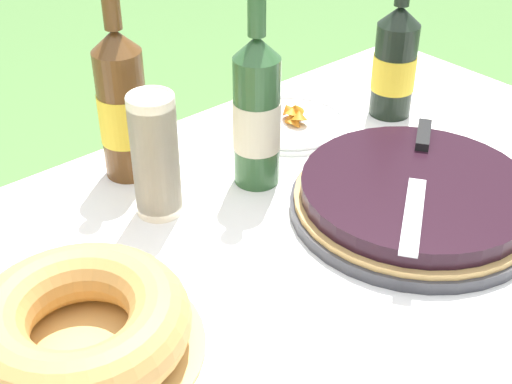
{
  "coord_description": "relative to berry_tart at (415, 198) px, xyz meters",
  "views": [
    {
      "loc": [
        -0.57,
        -0.55,
        1.34
      ],
      "look_at": [
        0.01,
        0.12,
        0.75
      ],
      "focal_mm": 50.0,
      "sensor_mm": 36.0,
      "label": 1
    }
  ],
  "objects": [
    {
      "name": "snack_plate_right",
      "position": [
        0.05,
        0.33,
        -0.02
      ],
      "size": [
        0.22,
        0.22,
        0.05
      ],
      "color": "white",
      "rests_on": "tablecloth"
    },
    {
      "name": "bundt_cake",
      "position": [
        -0.54,
        0.08,
        0.01
      ],
      "size": [
        0.3,
        0.3,
        0.08
      ],
      "color": "tan",
      "rests_on": "tablecloth"
    },
    {
      "name": "cider_bottle_green",
      "position": [
        -0.12,
        0.23,
        0.1
      ],
      "size": [
        0.08,
        0.08,
        0.34
      ],
      "color": "#2D562D",
      "rests_on": "tablecloth"
    },
    {
      "name": "cup_stack",
      "position": [
        -0.3,
        0.26,
        0.07
      ],
      "size": [
        0.07,
        0.07,
        0.2
      ],
      "color": "beige",
      "rests_on": "tablecloth"
    },
    {
      "name": "berry_tart",
      "position": [
        0.0,
        0.0,
        0.0
      ],
      "size": [
        0.39,
        0.39,
        0.06
      ],
      "color": "#38383D",
      "rests_on": "tablecloth"
    },
    {
      "name": "serving_knife",
      "position": [
        0.02,
        0.02,
        0.04
      ],
      "size": [
        0.32,
        0.23,
        0.01
      ],
      "rotation": [
        0.0,
        0.0,
        3.75
      ],
      "color": "silver",
      "rests_on": "berry_tart"
    },
    {
      "name": "juice_bottle_red",
      "position": [
        0.23,
        0.25,
        0.08
      ],
      "size": [
        0.08,
        0.08,
        0.3
      ],
      "color": "black",
      "rests_on": "tablecloth"
    },
    {
      "name": "tablecloth",
      "position": [
        -0.22,
        0.02,
        -0.04
      ],
      "size": [
        1.5,
        0.95,
        0.1
      ],
      "color": "white",
      "rests_on": "garden_table"
    },
    {
      "name": "garden_table",
      "position": [
        -0.22,
        0.02,
        -0.1
      ],
      "size": [
        1.49,
        0.94,
        0.68
      ],
      "color": "brown",
      "rests_on": "ground_plane"
    },
    {
      "name": "cider_bottle_amber",
      "position": [
        -0.27,
        0.39,
        0.1
      ],
      "size": [
        0.08,
        0.08,
        0.34
      ],
      "color": "brown",
      "rests_on": "tablecloth"
    }
  ]
}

